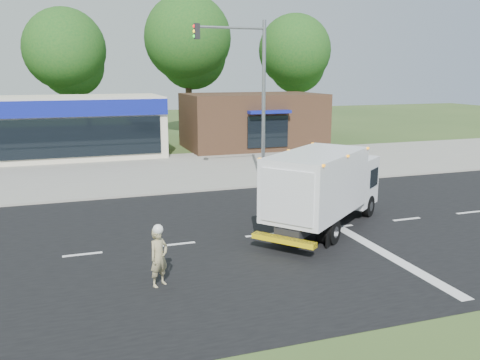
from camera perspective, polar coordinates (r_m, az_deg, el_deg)
The scene contains 11 objects.
ground at distance 17.84m, azimuth 2.46°, elevation -6.23°, with size 120.00×120.00×0.00m, color #385123.
road_asphalt at distance 17.84m, azimuth 2.46°, elevation -6.22°, with size 60.00×14.00×0.02m, color black.
sidewalk at distance 25.37m, azimuth -4.24°, elevation -0.57°, with size 60.00×2.40×0.12m, color gray.
parking_apron at distance 30.92m, azimuth -6.96°, elevation 1.57°, with size 60.00×9.00×0.02m, color gray.
lane_markings at distance 17.20m, azimuth 8.34°, elevation -7.00°, with size 55.20×7.00×0.01m.
ems_box_truck at distance 18.30m, azimuth 9.46°, elevation -0.43°, with size 6.39×5.75×2.93m.
emergency_worker at distance 13.71m, azimuth -9.10°, elevation -8.39°, with size 0.70×0.64×1.71m.
retail_strip_mall at distance 35.99m, azimuth -23.30°, elevation 5.38°, with size 18.00×6.20×4.00m.
brown_storefront at distance 38.27m, azimuth 1.45°, elevation 6.68°, with size 10.00×6.70×4.00m.
traffic_signal_pole at distance 24.89m, azimuth 1.27°, elevation 10.52°, with size 3.51×0.25×8.00m.
background_trees at distance 44.29m, azimuth -12.23°, elevation 14.12°, with size 36.77×7.39×12.10m.
Camera 1 is at (-6.16, -15.77, 5.60)m, focal length 38.00 mm.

